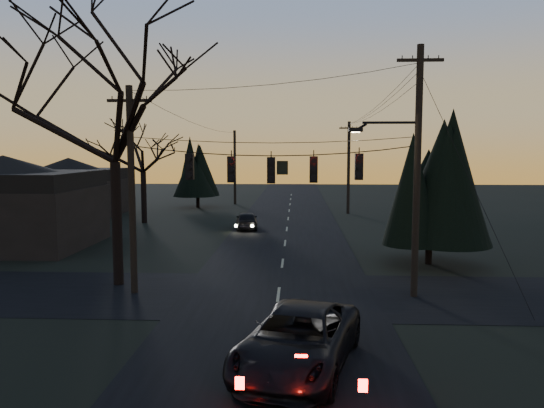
{
  "coord_description": "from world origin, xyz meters",
  "views": [
    {
      "loc": [
        0.74,
        -11.25,
        5.94
      ],
      "look_at": [
        -0.16,
        7.83,
        3.98
      ],
      "focal_mm": 35.0,
      "sensor_mm": 36.0,
      "label": 1
    }
  ],
  "objects_px": {
    "utility_pole_right": "(414,296)",
    "suv_near": "(298,340)",
    "sedan_oncoming_a": "(247,220)",
    "bare_tree_left": "(114,112)",
    "utility_pole_left": "(135,293)",
    "utility_pole_far_r": "(348,214)",
    "utility_pole_far_l": "(235,204)",
    "evergreen_right": "(431,182)"
  },
  "relations": [
    {
      "from": "utility_pole_right",
      "to": "evergreen_right",
      "type": "height_order",
      "value": "evergreen_right"
    },
    {
      "from": "utility_pole_far_r",
      "to": "sedan_oncoming_a",
      "type": "xyz_separation_m",
      "value": [
        -8.51,
        -10.08,
        0.66
      ]
    },
    {
      "from": "utility_pole_far_r",
      "to": "sedan_oncoming_a",
      "type": "distance_m",
      "value": 13.2
    },
    {
      "from": "bare_tree_left",
      "to": "suv_near",
      "type": "relative_size",
      "value": 1.87
    },
    {
      "from": "evergreen_right",
      "to": "bare_tree_left",
      "type": "bearing_deg",
      "value": -161.49
    },
    {
      "from": "utility_pole_far_l",
      "to": "sedan_oncoming_a",
      "type": "relative_size",
      "value": 2.06
    },
    {
      "from": "bare_tree_left",
      "to": "utility_pole_right",
      "type": "bearing_deg",
      "value": -6.06
    },
    {
      "from": "suv_near",
      "to": "sedan_oncoming_a",
      "type": "height_order",
      "value": "suv_near"
    },
    {
      "from": "suv_near",
      "to": "evergreen_right",
      "type": "bearing_deg",
      "value": 78.26
    },
    {
      "from": "utility_pole_right",
      "to": "sedan_oncoming_a",
      "type": "xyz_separation_m",
      "value": [
        -8.51,
        17.92,
        0.66
      ]
    },
    {
      "from": "utility_pole_far_l",
      "to": "bare_tree_left",
      "type": "bearing_deg",
      "value": -91.85
    },
    {
      "from": "utility_pole_left",
      "to": "suv_near",
      "type": "height_order",
      "value": "utility_pole_left"
    },
    {
      "from": "utility_pole_right",
      "to": "bare_tree_left",
      "type": "height_order",
      "value": "bare_tree_left"
    },
    {
      "from": "utility_pole_far_r",
      "to": "suv_near",
      "type": "bearing_deg",
      "value": -97.57
    },
    {
      "from": "bare_tree_left",
      "to": "evergreen_right",
      "type": "bearing_deg",
      "value": 18.51
    },
    {
      "from": "utility_pole_right",
      "to": "suv_near",
      "type": "height_order",
      "value": "utility_pole_right"
    },
    {
      "from": "utility_pole_right",
      "to": "utility_pole_far_l",
      "type": "distance_m",
      "value": 37.79
    },
    {
      "from": "utility_pole_far_r",
      "to": "sedan_oncoming_a",
      "type": "relative_size",
      "value": 2.19
    },
    {
      "from": "utility_pole_far_r",
      "to": "suv_near",
      "type": "height_order",
      "value": "utility_pole_far_r"
    },
    {
      "from": "utility_pole_left",
      "to": "bare_tree_left",
      "type": "relative_size",
      "value": 0.79
    },
    {
      "from": "utility_pole_far_l",
      "to": "sedan_oncoming_a",
      "type": "bearing_deg",
      "value": -80.6
    },
    {
      "from": "utility_pole_left",
      "to": "evergreen_right",
      "type": "relative_size",
      "value": 1.15
    },
    {
      "from": "sedan_oncoming_a",
      "to": "bare_tree_left",
      "type": "bearing_deg",
      "value": 69.96
    },
    {
      "from": "evergreen_right",
      "to": "sedan_oncoming_a",
      "type": "distance_m",
      "value": 16.18
    },
    {
      "from": "utility_pole_far_r",
      "to": "bare_tree_left",
      "type": "xyz_separation_m",
      "value": [
        -12.62,
        -26.66,
        7.56
      ]
    },
    {
      "from": "utility_pole_right",
      "to": "utility_pole_far_r",
      "type": "relative_size",
      "value": 1.18
    },
    {
      "from": "suv_near",
      "to": "sedan_oncoming_a",
      "type": "relative_size",
      "value": 1.49
    },
    {
      "from": "utility_pole_left",
      "to": "utility_pole_far_l",
      "type": "distance_m",
      "value": 36.0
    },
    {
      "from": "utility_pole_left",
      "to": "evergreen_right",
      "type": "bearing_deg",
      "value": 24.75
    },
    {
      "from": "utility_pole_far_l",
      "to": "bare_tree_left",
      "type": "distance_m",
      "value": 35.49
    },
    {
      "from": "utility_pole_right",
      "to": "suv_near",
      "type": "relative_size",
      "value": 1.73
    },
    {
      "from": "bare_tree_left",
      "to": "suv_near",
      "type": "distance_m",
      "value": 13.57
    },
    {
      "from": "bare_tree_left",
      "to": "sedan_oncoming_a",
      "type": "relative_size",
      "value": 2.79
    },
    {
      "from": "utility_pole_far_r",
      "to": "bare_tree_left",
      "type": "height_order",
      "value": "bare_tree_left"
    },
    {
      "from": "bare_tree_left",
      "to": "utility_pole_left",
      "type": "bearing_deg",
      "value": -50.11
    },
    {
      "from": "utility_pole_far_l",
      "to": "sedan_oncoming_a",
      "type": "height_order",
      "value": "utility_pole_far_l"
    },
    {
      "from": "utility_pole_right",
      "to": "utility_pole_far_r",
      "type": "distance_m",
      "value": 28.0
    },
    {
      "from": "utility_pole_right",
      "to": "utility_pole_left",
      "type": "height_order",
      "value": "utility_pole_right"
    },
    {
      "from": "utility_pole_far_r",
      "to": "utility_pole_far_l",
      "type": "distance_m",
      "value": 14.01
    },
    {
      "from": "sedan_oncoming_a",
      "to": "utility_pole_far_l",
      "type": "bearing_deg",
      "value": -86.7
    },
    {
      "from": "evergreen_right",
      "to": "suv_near",
      "type": "distance_m",
      "value": 15.64
    },
    {
      "from": "utility_pole_right",
      "to": "bare_tree_left",
      "type": "xyz_separation_m",
      "value": [
        -12.62,
        1.34,
        7.56
      ]
    }
  ]
}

